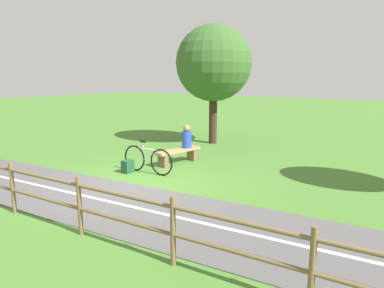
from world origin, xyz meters
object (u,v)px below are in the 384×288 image
backpack (128,167)px  tree_near_bench (214,64)px  bench (178,154)px  person_seated (187,137)px  bicycle (148,159)px

backpack → tree_near_bench: size_ratio=0.08×
bench → tree_near_bench: tree_near_bench is taller
person_seated → bicycle: person_seated is taller
person_seated → backpack: bearing=-5.5°
bench → backpack: size_ratio=4.66×
bench → bicycle: size_ratio=0.97×
bench → backpack: bench is taller
bench → backpack: 1.78m
tree_near_bench → backpack: bearing=4.4°
bench → bicycle: 1.40m
person_seated → tree_near_bench: tree_near_bench is taller
backpack → tree_near_bench: 6.10m
backpack → bench: bearing=162.8°
tree_near_bench → person_seated: bearing=17.3°
bicycle → tree_near_bench: tree_near_bench is taller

